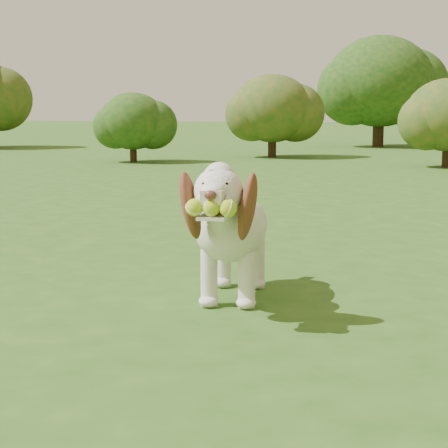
# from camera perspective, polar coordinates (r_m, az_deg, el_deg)

# --- Properties ---
(ground) EXTENTS (80.00, 80.00, 0.00)m
(ground) POSITION_cam_1_polar(r_m,az_deg,el_deg) (3.82, 3.15, -4.72)
(ground) COLOR #284F16
(ground) RESTS_ON ground
(dog) EXTENTS (0.37, 1.04, 0.67)m
(dog) POSITION_cam_1_polar(r_m,az_deg,el_deg) (3.46, 0.58, -0.08)
(dog) COLOR silver
(dog) RESTS_ON ground
(shrub_a) EXTENTS (1.09, 1.09, 1.13)m
(shrub_a) POSITION_cam_1_polar(r_m,az_deg,el_deg) (12.32, -6.97, 7.78)
(shrub_a) COLOR #382314
(shrub_a) RESTS_ON ground
(shrub_c) EXTENTS (1.27, 1.27, 1.32)m
(shrub_c) POSITION_cam_1_polar(r_m,az_deg,el_deg) (11.66, 16.73, 7.95)
(shrub_c) COLOR #382314
(shrub_c) RESTS_ON ground
(shrub_b) EXTENTS (1.42, 1.42, 1.47)m
(shrub_b) POSITION_cam_1_polar(r_m,az_deg,el_deg) (13.43, 3.71, 8.78)
(shrub_b) COLOR #382314
(shrub_b) RESTS_ON ground
(shrub_i) EXTENTS (2.37, 2.37, 2.46)m
(shrub_i) POSITION_cam_1_polar(r_m,az_deg,el_deg) (17.27, 11.78, 10.58)
(shrub_i) COLOR #382314
(shrub_i) RESTS_ON ground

